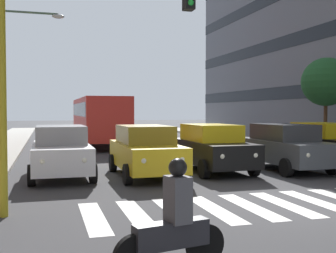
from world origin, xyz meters
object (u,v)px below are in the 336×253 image
car_1 (286,146)px  car_2 (212,147)px  traffic_light_gantry (62,42)px  street_tree_1 (326,82)px  car_0 (325,143)px  car_3 (145,150)px  motorcycle_with_rider (173,225)px  street_lamp_right (13,66)px  car_4 (61,151)px  bus_behind_traffic (99,116)px

car_1 → car_2: (2.78, -0.44, 0.00)m
traffic_light_gantry → street_tree_1: (-14.05, -9.90, 0.06)m
car_0 → street_tree_1: (-3.26, -4.36, 2.87)m
car_0 → car_1: size_ratio=1.00×
car_3 → motorcycle_with_rider: 8.49m
car_0 → street_lamp_right: (12.54, -5.17, 3.37)m
car_2 → motorcycle_with_rider: size_ratio=2.63×
car_4 → car_2: bearing=178.2°
traffic_light_gantry → street_lamp_right: (1.75, -10.72, 0.55)m
street_tree_1 → motorcycle_with_rider: bearing=47.2°
car_4 → traffic_light_gantry: bearing=88.7°
car_1 → traffic_light_gantry: 9.82m
car_0 → motorcycle_with_rider: 13.35m
bus_behind_traffic → traffic_light_gantry: (2.87, 17.69, 1.84)m
car_2 → traffic_light_gantry: size_ratio=0.81×
car_3 → street_tree_1: size_ratio=0.90×
car_4 → motorcycle_with_rider: car_4 is taller
street_lamp_right → bus_behind_traffic: bearing=-123.6°
car_2 → car_4: bearing=-1.8°
car_1 → street_lamp_right: bearing=-31.9°
car_1 → street_lamp_right: street_lamp_right is taller
bus_behind_traffic → traffic_light_gantry: 18.01m
car_2 → traffic_light_gantry: (5.49, 4.93, 2.81)m
car_2 → car_3: same height
street_lamp_right → street_tree_1: size_ratio=1.35×
car_3 → motorcycle_with_rider: size_ratio=2.63×
car_2 → bus_behind_traffic: 13.06m
car_2 → bus_behind_traffic: bus_behind_traffic is taller
traffic_light_gantry → car_2: bearing=-138.1°
car_0 → motorcycle_with_rider: bearing=44.8°
car_4 → street_lamp_right: street_lamp_right is taller
car_2 → street_tree_1: bearing=-149.9°
bus_behind_traffic → car_2: bearing=101.6°
car_4 → motorcycle_with_rider: size_ratio=2.63×
car_2 → car_3: 2.65m
motorcycle_with_rider → traffic_light_gantry: traffic_light_gantry is taller
car_0 → street_lamp_right: 13.98m
car_2 → motorcycle_with_rider: bearing=64.6°
car_1 → street_tree_1: 8.42m
street_lamp_right → car_4: bearing=108.4°
traffic_light_gantry → street_tree_1: bearing=-144.8°
car_0 → street_tree_1: street_tree_1 is taller
car_3 → bus_behind_traffic: (0.00, -13.20, 0.97)m
car_1 → car_2: bearing=-9.0°
car_1 → motorcycle_with_rider: (6.95, 8.35, -0.24)m
motorcycle_with_rider → street_lamp_right: 15.33m
car_4 → street_tree_1: street_tree_1 is taller
car_1 → car_2: 2.82m
car_3 → bus_behind_traffic: bearing=-90.0°
car_4 → street_tree_1: size_ratio=0.90×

